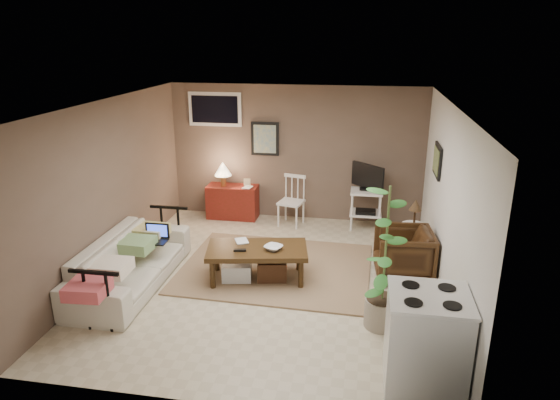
% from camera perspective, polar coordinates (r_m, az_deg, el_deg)
% --- Properties ---
extents(floor, '(5.00, 5.00, 0.00)m').
position_cam_1_polar(floor, '(6.99, -1.20, -9.00)').
color(floor, '#C1B293').
rests_on(floor, ground).
extents(art_back, '(0.50, 0.03, 0.60)m').
position_cam_1_polar(art_back, '(8.91, -1.72, 7.00)').
color(art_back, black).
extents(art_right, '(0.03, 0.60, 0.45)m').
position_cam_1_polar(art_right, '(7.41, 17.55, 4.32)').
color(art_right, black).
extents(window, '(0.96, 0.03, 0.60)m').
position_cam_1_polar(window, '(9.05, -7.44, 10.24)').
color(window, white).
extents(rug, '(2.73, 2.22, 0.03)m').
position_cam_1_polar(rug, '(7.26, -0.48, -7.76)').
color(rug, '#8D7052').
rests_on(rug, floor).
extents(coffee_table, '(1.45, 0.93, 0.51)m').
position_cam_1_polar(coffee_table, '(6.84, -2.70, -6.99)').
color(coffee_table, '#3B2410').
rests_on(coffee_table, floor).
extents(sofa, '(0.65, 2.24, 0.87)m').
position_cam_1_polar(sofa, '(6.95, -16.79, -6.00)').
color(sofa, beige).
rests_on(sofa, floor).
extents(sofa_pillows, '(0.43, 2.13, 0.15)m').
position_cam_1_polar(sofa_pillows, '(6.68, -17.42, -6.15)').
color(sofa_pillows, beige).
rests_on(sofa_pillows, sofa).
extents(sofa_end_rails, '(0.60, 2.23, 0.75)m').
position_cam_1_polar(sofa_end_rails, '(6.92, -15.78, -6.57)').
color(sofa_end_rails, black).
rests_on(sofa_end_rails, floor).
extents(laptop, '(0.34, 0.25, 0.23)m').
position_cam_1_polar(laptop, '(7.13, -13.99, -3.99)').
color(laptop, black).
rests_on(laptop, sofa).
extents(red_console, '(0.91, 0.40, 1.05)m').
position_cam_1_polar(red_console, '(9.14, -5.53, 0.16)').
color(red_console, maroon).
rests_on(red_console, floor).
extents(spindle_chair, '(0.48, 0.48, 0.88)m').
position_cam_1_polar(spindle_chair, '(8.75, 1.31, -0.26)').
color(spindle_chair, white).
rests_on(spindle_chair, floor).
extents(tv_stand, '(0.54, 0.49, 1.14)m').
position_cam_1_polar(tv_stand, '(8.65, 9.85, 0.57)').
color(tv_stand, white).
rests_on(tv_stand, floor).
extents(side_table, '(0.36, 0.36, 0.97)m').
position_cam_1_polar(side_table, '(7.52, 15.06, -2.61)').
color(side_table, white).
rests_on(side_table, floor).
extents(armchair, '(0.76, 0.80, 0.77)m').
position_cam_1_polar(armchair, '(7.08, 13.92, -5.72)').
color(armchair, '#321E0D').
rests_on(armchair, floor).
extents(potted_plant, '(0.43, 0.43, 1.73)m').
position_cam_1_polar(potted_plant, '(5.66, 11.96, -5.99)').
color(potted_plant, gray).
rests_on(potted_plant, floor).
extents(stove, '(0.75, 0.69, 0.97)m').
position_cam_1_polar(stove, '(5.06, 16.32, -15.16)').
color(stove, silver).
rests_on(stove, floor).
extents(bowl, '(0.24, 0.14, 0.23)m').
position_cam_1_polar(bowl, '(6.65, -0.76, -4.77)').
color(bowl, '#3B2410').
rests_on(bowl, coffee_table).
extents(book_table, '(0.16, 0.08, 0.22)m').
position_cam_1_polar(book_table, '(6.91, -5.09, -3.97)').
color(book_table, '#3B2410').
rests_on(book_table, coffee_table).
extents(book_console, '(0.15, 0.04, 0.20)m').
position_cam_1_polar(book_console, '(8.92, -4.19, 2.04)').
color(book_console, '#3B2410').
rests_on(book_console, red_console).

